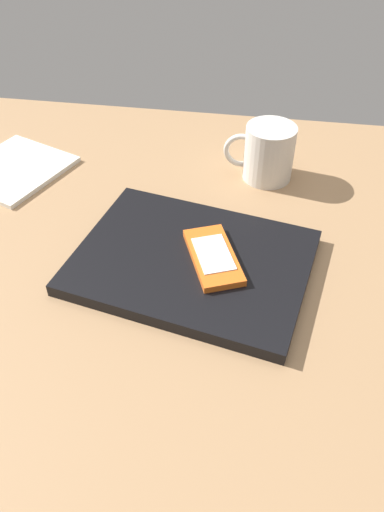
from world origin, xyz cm
name	(u,v)px	position (x,y,z in cm)	size (l,w,h in cm)	color
desk_surface	(201,250)	(0.00, 0.00, 1.50)	(120.00, 80.00, 3.00)	#9E7751
laptop_closed	(192,262)	(0.53, 5.37, 3.92)	(30.92, 23.23, 1.83)	black
cell_phone_on_laptop	(213,257)	(-2.34, 5.41, 5.36)	(9.64, 12.89, 1.12)	orange
notepad	(14,169)	(34.52, -13.41, 3.40)	(15.53, 16.69, 0.80)	white
coffee_mug	(268,153)	(-8.19, -18.50, 7.60)	(11.56, 8.14, 9.20)	silver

